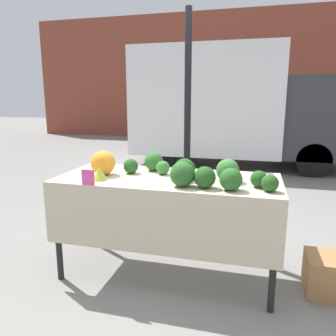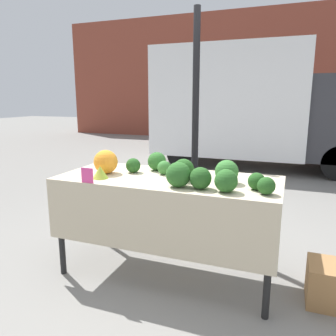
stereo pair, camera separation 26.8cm
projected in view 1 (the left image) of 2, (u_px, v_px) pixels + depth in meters
ground_plane at (168, 272)px, 2.88m from camera, size 40.00×40.00×0.00m
building_facade at (239, 77)px, 11.95m from camera, size 16.00×0.60×4.53m
tent_pole at (187, 129)px, 3.41m from camera, size 0.07×0.07×2.37m
parked_truck at (233, 106)px, 7.30m from camera, size 4.65×2.01×2.56m
market_table at (166, 193)px, 2.66m from camera, size 1.82×0.79×0.86m
orange_cauliflower at (103, 163)px, 2.77m from camera, size 0.21×0.21×0.21m
romanesco_head at (100, 174)px, 2.60m from camera, size 0.13×0.13×0.10m
broccoli_head_0 at (182, 174)px, 2.41m from camera, size 0.19×0.19×0.19m
broccoli_head_1 at (131, 166)px, 2.83m from camera, size 0.13×0.13×0.13m
broccoli_head_2 at (205, 177)px, 2.37m from camera, size 0.16×0.16×0.16m
broccoli_head_3 at (154, 162)px, 2.94m from camera, size 0.17×0.17×0.17m
broccoli_head_4 at (185, 169)px, 2.60m from camera, size 0.17×0.17×0.17m
broccoli_head_5 at (163, 168)px, 2.79m from camera, size 0.12×0.12×0.12m
broccoli_head_6 at (228, 170)px, 2.55m from camera, size 0.18×0.18×0.18m
broccoli_head_7 at (259, 179)px, 2.39m from camera, size 0.12×0.12×0.12m
broccoli_head_8 at (231, 179)px, 2.31m from camera, size 0.16×0.16×0.16m
broccoli_head_9 at (270, 183)px, 2.28m from camera, size 0.12×0.12×0.12m
price_sign at (88, 177)px, 2.46m from camera, size 0.10×0.01×0.12m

